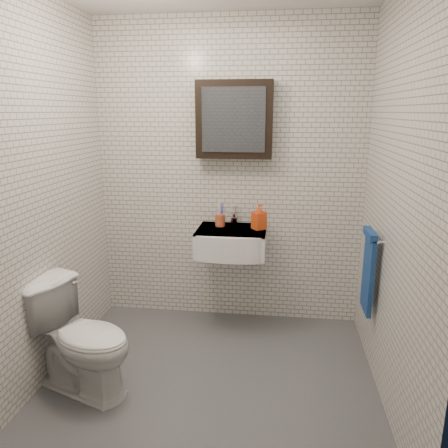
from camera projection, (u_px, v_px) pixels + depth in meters
name	position (u px, v px, depth m)	size (l,w,h in m)	color
ground	(211.00, 378.00, 2.96)	(2.20, 2.00, 0.01)	#53565B
room_shell	(209.00, 163.00, 2.60)	(2.22, 2.02, 2.51)	silver
washbasin	(231.00, 242.00, 3.47)	(0.55, 0.50, 0.20)	white
faucet	(234.00, 216.00, 3.62)	(0.06, 0.20, 0.15)	silver
mirror_cabinet	(234.00, 120.00, 3.42)	(0.60, 0.15, 0.60)	black
towel_rail	(369.00, 268.00, 2.99)	(0.09, 0.30, 0.58)	silver
toothbrush_cup	(220.00, 220.00, 3.57)	(0.11, 0.11, 0.22)	#BA532E
soap_bottle	(259.00, 216.00, 3.47)	(0.09, 0.10, 0.21)	orange
toilet	(81.00, 338.00, 2.78)	(0.41, 0.71, 0.73)	white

